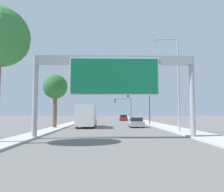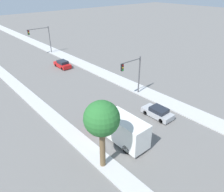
{
  "view_description": "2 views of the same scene",
  "coord_description": "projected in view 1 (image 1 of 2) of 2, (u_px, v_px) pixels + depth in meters",
  "views": [
    {
      "loc": [
        -0.54,
        0.17,
        2.1
      ],
      "look_at": [
        0.0,
        27.34,
        4.16
      ],
      "focal_mm": 35.0,
      "sensor_mm": 36.0,
      "label": 1
    },
    {
      "loc": [
        -17.29,
        16.83,
        16.08
      ],
      "look_at": [
        -0.38,
        36.28,
        2.55
      ],
      "focal_mm": 35.0,
      "sensor_mm": 36.0,
      "label": 2
    }
  ],
  "objects": [
    {
      "name": "car_far_left",
      "position": [
        136.0,
        123.0,
        31.18
      ],
      "size": [
        1.9,
        4.23,
        1.39
      ],
      "color": "#A5A8AD",
      "rests_on": "ground"
    },
    {
      "name": "traffic_light_near_intersection",
      "position": [
        142.0,
        101.0,
        37.98
      ],
      "size": [
        4.14,
        0.32,
        6.15
      ],
      "color": "#4C4C4F",
      "rests_on": "ground"
    },
    {
      "name": "street_lamp_right",
      "position": [
        175.0,
        77.0,
        22.79
      ],
      "size": [
        2.76,
        0.28,
        9.97
      ],
      "color": "#9EA0A5",
      "rests_on": "ground"
    },
    {
      "name": "truck_box_primary",
      "position": [
        87.0,
        116.0,
        30.81
      ],
      "size": [
        2.42,
        7.43,
        3.15
      ],
      "color": "red",
      "rests_on": "ground"
    },
    {
      "name": "traffic_light_mid_block",
      "position": [
        125.0,
        105.0,
        67.91
      ],
      "size": [
        5.54,
        0.32,
        6.6
      ],
      "color": "#4C4C4F",
      "rests_on": "ground"
    },
    {
      "name": "sign_gantry",
      "position": [
        114.0,
        73.0,
        17.9
      ],
      "size": [
        13.32,
        0.73,
        6.77
      ],
      "color": "#9EA0A5",
      "rests_on": "ground"
    },
    {
      "name": "palm_tree_background",
      "position": [
        55.0,
        88.0,
        29.22
      ],
      "size": [
        3.25,
        3.25,
        7.19
      ],
      "color": "brown",
      "rests_on": "ground"
    },
    {
      "name": "sidewalk_right",
      "position": [
        138.0,
        120.0,
        59.66
      ],
      "size": [
        3.0,
        120.0,
        0.15
      ],
      "color": "#BABABA",
      "rests_on": "ground"
    },
    {
      "name": "car_near_left",
      "position": [
        123.0,
        118.0,
        56.24
      ],
      "size": [
        1.88,
        4.32,
        1.51
      ],
      "color": "red",
      "rests_on": "ground"
    },
    {
      "name": "median_strip_left",
      "position": [
        83.0,
        120.0,
        59.36
      ],
      "size": [
        2.0,
        120.0,
        0.15
      ],
      "color": "#BABABA",
      "rests_on": "ground"
    }
  ]
}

